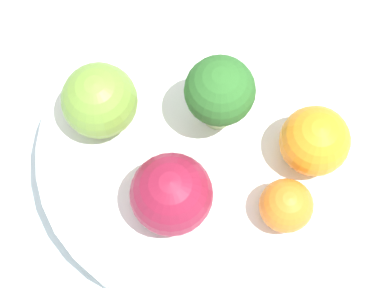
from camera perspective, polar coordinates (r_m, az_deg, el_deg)
ground_plane at (r=0.52m, az=-0.00°, el=-2.54°), size 6.00×6.00×0.00m
table_surface at (r=0.51m, az=-0.00°, el=-2.20°), size 1.20×1.20×0.02m
bowl at (r=0.48m, az=-0.00°, el=-1.16°), size 0.23×0.23×0.04m
broccoli at (r=0.44m, az=2.48°, el=4.58°), size 0.05×0.05×0.07m
apple_red at (r=0.46m, az=-8.23°, el=3.84°), size 0.05×0.05×0.05m
apple_green at (r=0.43m, az=-1.84°, el=-4.49°), size 0.06×0.06×0.06m
orange_front at (r=0.44m, az=8.36°, el=-5.45°), size 0.04×0.04×0.04m
orange_back at (r=0.45m, az=10.85°, el=0.27°), size 0.05×0.05×0.05m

